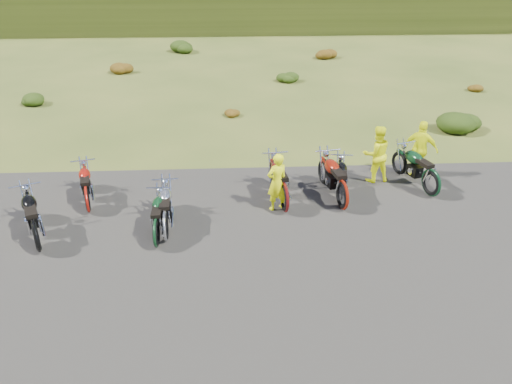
{
  "coord_description": "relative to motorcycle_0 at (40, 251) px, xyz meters",
  "views": [
    {
      "loc": [
        -0.39,
        -10.46,
        6.61
      ],
      "look_at": [
        0.21,
        0.83,
        0.78
      ],
      "focal_mm": 35.0,
      "sensor_mm": 36.0,
      "label": 1
    }
  ],
  "objects": [
    {
      "name": "motorcycle_2",
      "position": [
        2.75,
        0.05,
        0.0
      ],
      "size": [
        0.67,
        1.97,
        1.03
      ],
      "primitive_type": null,
      "rotation": [
        0.0,
        0.0,
        1.58
      ],
      "color": "black",
      "rests_on": "ground"
    },
    {
      "name": "shrub_5",
      "position": [
        7.46,
        14.92,
        0.31
      ],
      "size": [
        1.03,
        1.03,
        0.61
      ],
      "primitive_type": "ellipsoid",
      "color": "#20370D",
      "rests_on": "ground"
    },
    {
      "name": "person_right_b",
      "position": [
        10.25,
        3.59,
        0.87
      ],
      "size": [
        1.1,
        0.87,
        1.74
      ],
      "primitive_type": "imported",
      "rotation": [
        0.0,
        0.0,
        2.63
      ],
      "color": "#E1E80C",
      "rests_on": "ground"
    },
    {
      "name": "gravel_pad",
      "position": [
        4.96,
        -1.58,
        0.0
      ],
      "size": [
        20.0,
        12.0,
        0.04
      ],
      "primitive_type": "cube",
      "color": "black",
      "rests_on": "ground"
    },
    {
      "name": "motorcycle_7",
      "position": [
        10.15,
        2.25,
        0.0
      ],
      "size": [
        1.4,
        2.39,
        1.19
      ],
      "primitive_type": null,
      "rotation": [
        0.0,
        0.0,
        1.88
      ],
      "color": "black",
      "rests_on": "ground"
    },
    {
      "name": "motorcycle_3",
      "position": [
        2.93,
        0.34,
        0.0
      ],
      "size": [
        0.83,
        2.13,
        1.09
      ],
      "primitive_type": null,
      "rotation": [
        0.0,
        0.0,
        1.64
      ],
      "color": "#B2B3B8",
      "rests_on": "ground"
    },
    {
      "name": "shrub_7",
      "position": [
        13.26,
        7.52,
        0.46
      ],
      "size": [
        1.56,
        1.56,
        0.92
      ],
      "primitive_type": "ellipsoid",
      "color": "#20370D",
      "rests_on": "ground"
    },
    {
      "name": "shrub_1",
      "position": [
        -4.14,
        11.72,
        0.31
      ],
      "size": [
        1.03,
        1.03,
        0.61
      ],
      "primitive_type": "ellipsoid",
      "color": "#20370D",
      "rests_on": "ground"
    },
    {
      "name": "hill_slope",
      "position": [
        4.96,
        50.42,
        0.0
      ],
      "size": [
        300.0,
        45.97,
        9.37
      ],
      "primitive_type": null,
      "rotation": [
        0.14,
        0.0,
        0.0
      ],
      "color": "#354015",
      "rests_on": "ground"
    },
    {
      "name": "motorcycle_6",
      "position": [
        7.5,
        1.62,
        0.0
      ],
      "size": [
        1.13,
        2.41,
        1.21
      ],
      "primitive_type": null,
      "rotation": [
        0.0,
        0.0,
        1.73
      ],
      "color": "maroon",
      "rests_on": "ground"
    },
    {
      "name": "motorcycle_0",
      "position": [
        0.0,
        0.0,
        0.0
      ],
      "size": [
        1.61,
        2.38,
        1.19
      ],
      "primitive_type": null,
      "rotation": [
        0.0,
        0.0,
        1.99
      ],
      "color": "black",
      "rests_on": "ground"
    },
    {
      "name": "person_right_a",
      "position": [
        8.82,
        3.3,
        0.86
      ],
      "size": [
        0.92,
        0.77,
        1.72
      ],
      "primitive_type": "imported",
      "rotation": [
        0.0,
        0.0,
        3.29
      ],
      "color": "#E1E80C",
      "rests_on": "ground"
    },
    {
      "name": "shrub_2",
      "position": [
        -1.24,
        17.02,
        0.38
      ],
      "size": [
        1.3,
        1.3,
        0.77
      ],
      "primitive_type": "ellipsoid",
      "color": "#652E0C",
      "rests_on": "ground"
    },
    {
      "name": "motorcycle_4",
      "position": [
        5.94,
        1.57,
        0.0
      ],
      "size": [
        1.04,
        2.37,
        1.2
      ],
      "primitive_type": null,
      "rotation": [
        0.0,
        0.0,
        1.69
      ],
      "color": "#510D0D",
      "rests_on": "ground"
    },
    {
      "name": "motorcycle_1",
      "position": [
        0.71,
        1.83,
        0.0
      ],
      "size": [
        1.17,
        2.12,
        1.06
      ],
      "primitive_type": null,
      "rotation": [
        0.0,
        0.0,
        1.83
      ],
      "color": "maroon",
      "rests_on": "ground"
    },
    {
      "name": "motorcycle_5",
      "position": [
        7.57,
        1.9,
        0.0
      ],
      "size": [
        0.93,
        2.04,
        1.03
      ],
      "primitive_type": null,
      "rotation": [
        0.0,
        0.0,
        1.43
      ],
      "color": "black",
      "rests_on": "ground"
    },
    {
      "name": "ground",
      "position": [
        4.96,
        0.42,
        0.0
      ],
      "size": [
        300.0,
        300.0,
        0.0
      ],
      "primitive_type": "plane",
      "color": "#374918",
      "rests_on": "ground"
    },
    {
      "name": "shrub_8",
      "position": [
        16.16,
        12.82,
        0.23
      ],
      "size": [
        0.77,
        0.77,
        0.45
      ],
      "primitive_type": "ellipsoid",
      "color": "#652E0C",
      "rests_on": "ground"
    },
    {
      "name": "shrub_3",
      "position": [
        1.66,
        22.32,
        0.46
      ],
      "size": [
        1.56,
        1.56,
        0.92
      ],
      "primitive_type": "ellipsoid",
      "color": "#20370D",
      "rests_on": "ground"
    },
    {
      "name": "shrub_6",
      "position": [
        10.36,
        20.22,
        0.38
      ],
      "size": [
        1.3,
        1.3,
        0.77
      ],
      "primitive_type": "ellipsoid",
      "color": "#652E0C",
      "rests_on": "ground"
    },
    {
      "name": "shrub_4",
      "position": [
        4.56,
        9.62,
        0.23
      ],
      "size": [
        0.77,
        0.77,
        0.45
      ],
      "primitive_type": "ellipsoid",
      "color": "#652E0C",
      "rests_on": "ground"
    },
    {
      "name": "person_middle",
      "position": [
        5.74,
        1.7,
        0.8
      ],
      "size": [
        0.69,
        0.6,
        1.6
      ],
      "primitive_type": "imported",
      "rotation": [
        0.0,
        0.0,
        3.59
      ],
      "color": "#E1E80C",
      "rests_on": "ground"
    }
  ]
}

